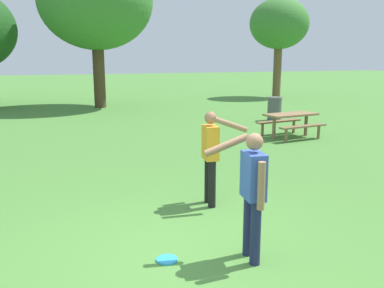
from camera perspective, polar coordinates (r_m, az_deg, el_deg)
ground_plane at (r=5.49m, az=-1.26°, el=-15.54°), size 120.00×120.00×0.00m
person_thrower at (r=7.05m, az=2.65°, el=-0.98°), size 0.66×0.69×1.64m
person_catcher at (r=5.16m, az=8.30°, el=-5.94°), size 0.66×0.69×1.64m
frisbee at (r=5.45m, az=-3.47°, el=-15.65°), size 0.28×0.28×0.03m
picnic_table_near at (r=13.59m, az=13.47°, el=3.25°), size 1.86×1.62×0.77m
trash_can_further_along at (r=17.12m, az=11.32°, el=4.81°), size 0.59×0.59×0.96m
tree_slender_mid at (r=21.78m, az=-13.16°, el=18.67°), size 5.58×5.58×7.61m
tree_back_left at (r=27.24m, az=11.95°, el=15.85°), size 3.67×3.67×6.14m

